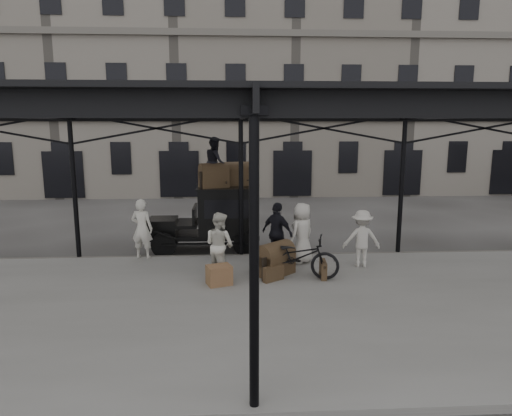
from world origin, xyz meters
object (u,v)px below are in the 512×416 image
at_px(bicycle, 298,256).
at_px(steamer_trunk_roof_near, 214,177).
at_px(porter_left, 142,229).
at_px(porter_official, 277,233).
at_px(steamer_trunk_platform, 275,261).
at_px(taxi, 217,215).

bearing_deg(bicycle, steamer_trunk_roof_near, 52.67).
xyz_separation_m(porter_left, porter_official, (4.04, -0.73, -0.01)).
bearing_deg(steamer_trunk_roof_near, porter_left, -176.43).
bearing_deg(porter_left, steamer_trunk_platform, 168.59).
xyz_separation_m(taxi, steamer_trunk_roof_near, (-0.08, -0.25, 1.30)).
relative_size(taxi, bicycle, 1.66).
xyz_separation_m(taxi, porter_official, (1.80, -1.92, -0.15)).
relative_size(porter_left, bicycle, 0.83).
bearing_deg(bicycle, porter_official, 32.26).
height_order(taxi, bicycle, taxi).
distance_m(porter_left, steamer_trunk_platform, 4.30).
height_order(porter_official, steamer_trunk_platform, porter_official).
bearing_deg(taxi, steamer_trunk_platform, -61.16).
bearing_deg(porter_official, steamer_trunk_roof_near, 0.76).
distance_m(porter_left, porter_official, 4.11).
distance_m(taxi, porter_left, 2.54).
height_order(taxi, steamer_trunk_platform, taxi).
xyz_separation_m(bicycle, steamer_trunk_platform, (-0.57, 0.28, -0.20)).
bearing_deg(steamer_trunk_platform, steamer_trunk_roof_near, 79.72).
bearing_deg(porter_official, porter_left, 32.13).
relative_size(porter_left, porter_official, 1.01).
xyz_separation_m(porter_left, bicycle, (4.44, -2.06, -0.33)).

